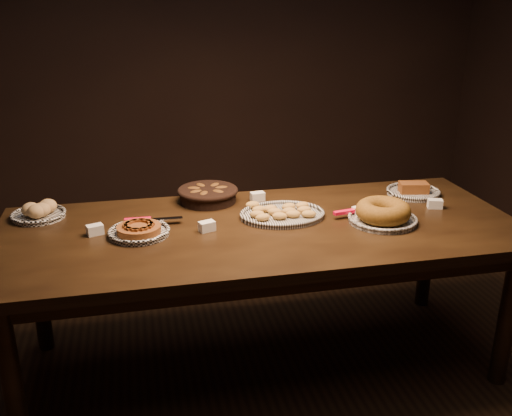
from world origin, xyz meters
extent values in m
plane|color=black|center=(0.00, 0.00, 0.00)|extent=(5.00, 5.00, 0.00)
cube|color=black|center=(0.00, 0.00, 0.72)|extent=(2.40, 1.00, 0.05)
cylinder|color=black|center=(-1.08, -0.38, 0.35)|extent=(0.08, 0.08, 0.70)
cylinder|color=black|center=(1.08, -0.38, 0.35)|extent=(0.08, 0.08, 0.70)
cylinder|color=black|center=(-1.08, 0.38, 0.35)|extent=(0.08, 0.08, 0.70)
cylinder|color=black|center=(1.08, 0.38, 0.35)|extent=(0.08, 0.08, 0.70)
torus|color=white|center=(-0.56, 0.01, 0.77)|extent=(0.27, 0.27, 0.02)
cylinder|color=#542A10|center=(-0.56, 0.01, 0.78)|extent=(0.24, 0.24, 0.03)
cube|color=#531D0E|center=(-0.50, 0.00, 0.80)|extent=(0.04, 0.07, 0.01)
cube|color=#531D0E|center=(-0.51, 0.03, 0.80)|extent=(0.04, 0.07, 0.01)
cube|color=#531D0E|center=(-0.53, 0.05, 0.80)|extent=(0.07, 0.05, 0.01)
cube|color=#531D0E|center=(-0.56, 0.06, 0.80)|extent=(0.07, 0.02, 0.01)
cube|color=#531D0E|center=(-0.59, 0.05, 0.80)|extent=(0.06, 0.06, 0.01)
cube|color=#531D0E|center=(-0.61, 0.02, 0.80)|extent=(0.04, 0.07, 0.01)
cube|color=#531D0E|center=(-0.61, -0.01, 0.80)|extent=(0.04, 0.07, 0.01)
cube|color=#531D0E|center=(-0.58, -0.03, 0.80)|extent=(0.07, 0.05, 0.01)
cube|color=#531D0E|center=(-0.55, -0.04, 0.80)|extent=(0.07, 0.02, 0.01)
cube|color=#531D0E|center=(-0.52, -0.03, 0.80)|extent=(0.06, 0.06, 0.01)
cube|color=#FF0C3B|center=(-0.56, 0.12, 0.78)|extent=(0.12, 0.03, 0.02)
cube|color=silver|center=(-0.43, 0.12, 0.78)|extent=(0.15, 0.04, 0.00)
torus|color=black|center=(0.12, 0.09, 0.77)|extent=(0.33, 0.33, 0.02)
ellipsoid|color=olive|center=(0.01, 0.03, 0.78)|extent=(0.07, 0.05, 0.03)
ellipsoid|color=olive|center=(0.09, 0.03, 0.78)|extent=(0.08, 0.06, 0.03)
ellipsoid|color=olive|center=(0.16, 0.04, 0.78)|extent=(0.08, 0.06, 0.03)
ellipsoid|color=olive|center=(0.23, 0.03, 0.78)|extent=(0.08, 0.06, 0.03)
ellipsoid|color=olive|center=(-0.01, 0.08, 0.78)|extent=(0.08, 0.06, 0.03)
ellipsoid|color=olive|center=(0.08, 0.09, 0.78)|extent=(0.08, 0.06, 0.03)
ellipsoid|color=olive|center=(0.15, 0.08, 0.78)|extent=(0.07, 0.05, 0.03)
ellipsoid|color=olive|center=(0.23, 0.09, 0.78)|extent=(0.07, 0.05, 0.03)
ellipsoid|color=olive|center=(0.02, 0.14, 0.78)|extent=(0.08, 0.06, 0.03)
ellipsoid|color=olive|center=(0.07, 0.14, 0.78)|extent=(0.08, 0.06, 0.03)
ellipsoid|color=olive|center=(0.17, 0.14, 0.78)|extent=(0.08, 0.06, 0.03)
ellipsoid|color=olive|center=(0.24, 0.15, 0.78)|extent=(0.08, 0.06, 0.03)
ellipsoid|color=olive|center=(0.00, 0.21, 0.78)|extent=(0.07, 0.05, 0.03)
torus|color=black|center=(0.56, -0.08, 0.77)|extent=(0.32, 0.32, 0.02)
torus|color=brown|center=(0.56, -0.08, 0.81)|extent=(0.28, 0.28, 0.09)
cube|color=#FF0C3B|center=(0.41, 0.01, 0.78)|extent=(0.12, 0.04, 0.02)
cube|color=silver|center=(0.54, 0.03, 0.78)|extent=(0.15, 0.06, 0.00)
cylinder|color=black|center=(-0.20, 0.38, 0.79)|extent=(0.36, 0.36, 0.07)
torus|color=black|center=(-0.20, 0.38, 0.81)|extent=(0.31, 0.31, 0.02)
ellipsoid|color=#341A0A|center=(-0.13, 0.39, 0.81)|extent=(0.10, 0.06, 0.04)
ellipsoid|color=#341A0A|center=(-0.15, 0.44, 0.81)|extent=(0.10, 0.10, 0.04)
ellipsoid|color=#341A0A|center=(-0.23, 0.45, 0.81)|extent=(0.08, 0.10, 0.04)
ellipsoid|color=#341A0A|center=(-0.27, 0.40, 0.81)|extent=(0.10, 0.08, 0.04)
ellipsoid|color=#341A0A|center=(-0.26, 0.35, 0.81)|extent=(0.11, 0.09, 0.04)
ellipsoid|color=#341A0A|center=(-0.23, 0.31, 0.81)|extent=(0.08, 0.10, 0.04)
ellipsoid|color=#341A0A|center=(-0.15, 0.33, 0.81)|extent=(0.10, 0.10, 0.04)
torus|color=white|center=(-1.02, 0.33, 0.77)|extent=(0.26, 0.26, 0.02)
ellipsoid|color=tan|center=(-1.05, 0.32, 0.80)|extent=(0.09, 0.09, 0.07)
ellipsoid|color=tan|center=(-0.98, 0.35, 0.80)|extent=(0.09, 0.09, 0.07)
ellipsoid|color=tan|center=(-1.02, 0.29, 0.80)|extent=(0.09, 0.09, 0.07)
ellipsoid|color=tan|center=(-1.00, 0.30, 0.80)|extent=(0.09, 0.09, 0.07)
torus|color=black|center=(0.89, 0.26, 0.77)|extent=(0.28, 0.28, 0.02)
cube|color=#542A10|center=(0.89, 0.26, 0.79)|extent=(0.16, 0.11, 0.05)
cube|color=white|center=(-0.26, -0.01, 0.77)|extent=(0.08, 0.07, 0.04)
cube|color=white|center=(0.05, 0.34, 0.77)|extent=(0.08, 0.05, 0.04)
cube|color=white|center=(0.49, 0.03, 0.77)|extent=(0.08, 0.06, 0.04)
cube|color=white|center=(-0.75, 0.06, 0.77)|extent=(0.08, 0.07, 0.04)
cube|color=white|center=(0.90, 0.04, 0.77)|extent=(0.08, 0.06, 0.04)
camera|label=1|loc=(-0.55, -2.37, 1.74)|focal=40.00mm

